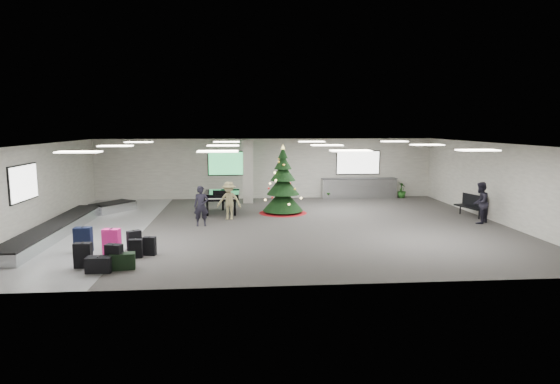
{
  "coord_description": "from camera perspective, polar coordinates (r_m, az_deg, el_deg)",
  "views": [
    {
      "loc": [
        -1.29,
        -17.97,
        3.9
      ],
      "look_at": [
        0.26,
        1.0,
        1.18
      ],
      "focal_mm": 30.0,
      "sensor_mm": 36.0,
      "label": 1
    }
  ],
  "objects": [
    {
      "name": "service_counter",
      "position": [
        25.63,
        9.59,
        0.49
      ],
      "size": [
        4.05,
        0.65,
        1.08
      ],
      "color": "silver",
      "rests_on": "ground"
    },
    {
      "name": "suitcase_7",
      "position": [
        14.62,
        -17.18,
        -6.6
      ],
      "size": [
        0.39,
        0.21,
        0.58
      ],
      "rotation": [
        0.0,
        0.0,
        0.01
      ],
      "color": "black",
      "rests_on": "ground"
    },
    {
      "name": "ground",
      "position": [
        18.43,
        -0.54,
        -4.1
      ],
      "size": [
        18.0,
        18.0,
        0.0
      ],
      "primitive_type": "plane",
      "color": "#383633",
      "rests_on": "ground"
    },
    {
      "name": "suitcase_1",
      "position": [
        14.77,
        -15.6,
        -6.36
      ],
      "size": [
        0.4,
        0.26,
        0.58
      ],
      "rotation": [
        0.0,
        0.0,
        -0.2
      ],
      "color": "black",
      "rests_on": "ground"
    },
    {
      "name": "baggage_carousel",
      "position": [
        19.4,
        -24.34,
        -3.57
      ],
      "size": [
        2.28,
        9.71,
        0.43
      ],
      "color": "silver",
      "rests_on": "ground"
    },
    {
      "name": "suitcase_0",
      "position": [
        13.68,
        -19.55,
        -7.43
      ],
      "size": [
        0.49,
        0.36,
        0.71
      ],
      "rotation": [
        0.0,
        0.0,
        -0.27
      ],
      "color": "black",
      "rests_on": "ground"
    },
    {
      "name": "bench",
      "position": [
        21.8,
        22.37,
        -1.39
      ],
      "size": [
        0.83,
        1.56,
        0.94
      ],
      "rotation": [
        0.0,
        0.0,
        0.23
      ],
      "color": "black",
      "rests_on": "ground"
    },
    {
      "name": "christmas_tree",
      "position": [
        20.87,
        0.36,
        0.27
      ],
      "size": [
        2.15,
        2.15,
        3.07
      ],
      "color": "maroon",
      "rests_on": "ground"
    },
    {
      "name": "grand_piano",
      "position": [
        21.03,
        -7.11,
        -0.42
      ],
      "size": [
        1.57,
        1.99,
        1.12
      ],
      "rotation": [
        0.0,
        0.0,
        -0.02
      ],
      "color": "black",
      "rests_on": "ground"
    },
    {
      "name": "potted_plant_right",
      "position": [
        26.17,
        14.62,
        0.23
      ],
      "size": [
        0.53,
        0.53,
        0.85
      ],
      "primitive_type": "imported",
      "rotation": [
        0.0,
        0.0,
        1.69
      ],
      "color": "#173812",
      "rests_on": "ground"
    },
    {
      "name": "traveler_a",
      "position": [
        18.47,
        -9.58,
        -1.69
      ],
      "size": [
        0.62,
        0.44,
        1.58
      ],
      "primitive_type": "imported",
      "rotation": [
        0.0,
        0.0,
        0.12
      ],
      "color": "black",
      "rests_on": "ground"
    },
    {
      "name": "black_duffel",
      "position": [
        13.54,
        -21.19,
        -8.25
      ],
      "size": [
        0.66,
        0.37,
        0.45
      ],
      "rotation": [
        0.0,
        0.0,
        -0.02
      ],
      "color": "black",
      "rests_on": "ground"
    },
    {
      "name": "pink_suitcase",
      "position": [
        15.19,
        -19.84,
        -5.71
      ],
      "size": [
        0.54,
        0.36,
        0.81
      ],
      "rotation": [
        0.0,
        0.0,
        -0.15
      ],
      "color": "#FF218D",
      "rests_on": "ground"
    },
    {
      "name": "navy_suitcase",
      "position": [
        15.72,
        -22.86,
        -5.4
      ],
      "size": [
        0.52,
        0.31,
        0.82
      ],
      "rotation": [
        0.0,
        0.0,
        0.02
      ],
      "color": "black",
      "rests_on": "ground"
    },
    {
      "name": "suitcase_5",
      "position": [
        14.1,
        -22.87,
        -7.12
      ],
      "size": [
        0.47,
        0.26,
        0.72
      ],
      "rotation": [
        0.0,
        0.0,
        -0.0
      ],
      "color": "black",
      "rests_on": "ground"
    },
    {
      "name": "potted_plant_left",
      "position": [
        25.15,
        5.96,
        0.05
      ],
      "size": [
        0.52,
        0.47,
        0.78
      ],
      "primitive_type": "imported",
      "rotation": [
        0.0,
        0.0,
        0.36
      ],
      "color": "#173812",
      "rests_on": "ground"
    },
    {
      "name": "suitcase_3",
      "position": [
        15.48,
        -17.35,
        -5.66
      ],
      "size": [
        0.47,
        0.42,
        0.65
      ],
      "rotation": [
        0.0,
        0.0,
        0.59
      ],
      "color": "black",
      "rests_on": "ground"
    },
    {
      "name": "suitcase_8",
      "position": [
        16.0,
        -20.04,
        -5.43
      ],
      "size": [
        0.45,
        0.39,
        0.59
      ],
      "rotation": [
        0.0,
        0.0,
        0.55
      ],
      "color": "black",
      "rests_on": "ground"
    },
    {
      "name": "room_envelope",
      "position": [
        18.73,
        -1.87,
        3.31
      ],
      "size": [
        18.02,
        14.02,
        3.21
      ],
      "color": "#A09C93",
      "rests_on": "ground"
    },
    {
      "name": "traveler_b",
      "position": [
        19.58,
        -6.23,
        -1.06
      ],
      "size": [
        1.13,
        0.79,
        1.58
      ],
      "primitive_type": "imported",
      "rotation": [
        0.0,
        0.0,
        -0.22
      ],
      "color": "#948A5B",
      "rests_on": "ground"
    },
    {
      "name": "green_duffel",
      "position": [
        13.61,
        -18.64,
        -8.0
      ],
      "size": [
        0.71,
        0.44,
        0.47
      ],
      "rotation": [
        0.0,
        0.0,
        0.17
      ],
      "color": "black",
      "rests_on": "ground"
    },
    {
      "name": "traveler_bench",
      "position": [
        20.33,
        23.22,
        -1.22
      ],
      "size": [
        1.03,
        1.01,
        1.67
      ],
      "primitive_type": "imported",
      "rotation": [
        0.0,
        0.0,
        3.85
      ],
      "color": "black",
      "rests_on": "ground"
    }
  ]
}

